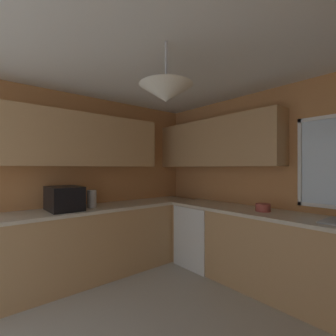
{
  "coord_description": "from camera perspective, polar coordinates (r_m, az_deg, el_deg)",
  "views": [
    {
      "loc": [
        1.51,
        -1.24,
        1.43
      ],
      "look_at": [
        -0.61,
        0.53,
        1.43
      ],
      "focal_mm": 25.8,
      "sensor_mm": 36.0,
      "label": 1
    }
  ],
  "objects": [
    {
      "name": "room_shell",
      "position": [
        2.56,
        2.71,
        6.06
      ],
      "size": [
        3.87,
        3.68,
        2.51
      ],
      "color": "#C6844C",
      "rests_on": "ground_plane"
    },
    {
      "name": "counter_run_left",
      "position": [
        3.46,
        -17.94,
        -16.32
      ],
      "size": [
        0.65,
        3.29,
        0.91
      ],
      "color": "tan",
      "rests_on": "ground_plane"
    },
    {
      "name": "counter_run_back",
      "position": [
        3.16,
        24.51,
        -17.89
      ],
      "size": [
        2.96,
        0.65,
        0.91
      ],
      "color": "tan",
      "rests_on": "ground_plane"
    },
    {
      "name": "dishwasher",
      "position": [
        3.74,
        8.09,
        -15.41
      ],
      "size": [
        0.6,
        0.6,
        0.87
      ],
      "primitive_type": "cube",
      "color": "white",
      "rests_on": "ground_plane"
    },
    {
      "name": "microwave",
      "position": [
        3.23,
        -23.32,
        -6.6
      ],
      "size": [
        0.48,
        0.36,
        0.29
      ],
      "primitive_type": "cube",
      "color": "black",
      "rests_on": "counter_run_left"
    },
    {
      "name": "kettle",
      "position": [
        3.33,
        -17.57,
        -6.95
      ],
      "size": [
        0.12,
        0.12,
        0.23
      ],
      "primitive_type": "cylinder",
      "color": "#B7B7BC",
      "rests_on": "counter_run_left"
    },
    {
      "name": "bowl",
      "position": [
        3.12,
        21.5,
        -8.68
      ],
      "size": [
        0.17,
        0.17,
        0.09
      ],
      "primitive_type": "cylinder",
      "color": "#B74C42",
      "rests_on": "counter_run_back"
    }
  ]
}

